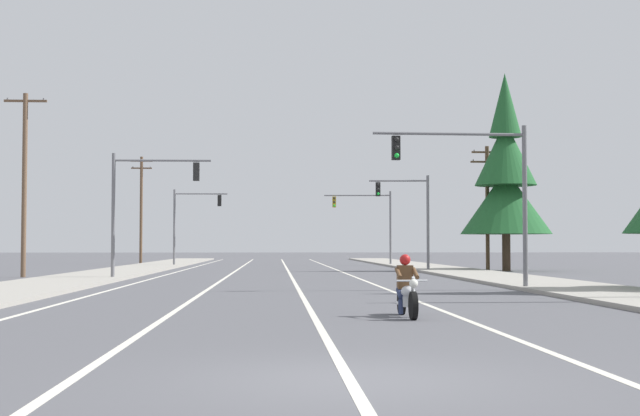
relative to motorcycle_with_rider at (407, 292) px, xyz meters
The scene contains 17 objects.
ground_plane 9.70m from the motorcycle_with_rider, 102.84° to the right, with size 400.00×400.00×0.00m, color #515156.
lane_stripe_center 35.63m from the motorcycle_with_rider, 93.48° to the left, with size 0.16×100.00×0.01m, color beige.
lane_stripe_left 36.00m from the motorcycle_with_rider, 98.95° to the left, with size 0.16×100.00×0.01m, color beige.
lane_stripe_right 35.58m from the motorcycle_with_rider, 88.07° to the left, with size 0.16×100.00×0.01m, color beige.
lane_stripe_far_left 36.73m from the motorcycle_with_rider, 104.51° to the left, with size 0.16×100.00×0.01m, color beige.
sidewalk_kerb_right 31.63m from the motorcycle_with_rider, 75.05° to the left, with size 4.40×110.00×0.14m, color #9E998E.
sidewalk_kerb_left 33.00m from the motorcycle_with_rider, 112.19° to the left, with size 4.40×110.00×0.14m, color #9E998E.
motorcycle_with_rider is the anchor object (origin of this frame).
traffic_signal_near_right 13.46m from the motorcycle_with_rider, 69.08° to the left, with size 5.87×0.54×6.20m.
traffic_signal_near_left 25.23m from the motorcycle_with_rider, 112.56° to the left, with size 4.85×0.37×6.20m.
traffic_signal_mid_right 36.53m from the motorcycle_with_rider, 80.88° to the left, with size 3.88×0.38×6.20m.
traffic_signal_mid_left 52.14m from the motorcycle_with_rider, 100.98° to the left, with size 4.36×0.37×6.20m.
traffic_signal_far_right 52.90m from the motorcycle_with_rider, 84.58° to the left, with size 5.60×0.54×6.20m.
utility_pole_left_near 31.47m from the motorcycle_with_rider, 121.44° to the left, with size 2.24×0.26×9.72m.
utility_pole_right_far 39.40m from the motorcycle_with_rider, 73.48° to the left, with size 2.23×0.26×8.32m.
utility_pole_left_far 62.46m from the motorcycle_with_rider, 104.12° to the left, with size 2.00×0.26×9.78m.
conifer_tree_right_verge_far 38.66m from the motorcycle_with_rider, 71.63° to the left, with size 5.92×5.92×13.02m.
Camera 1 is at (-0.95, -11.02, 1.67)m, focal length 49.46 mm.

